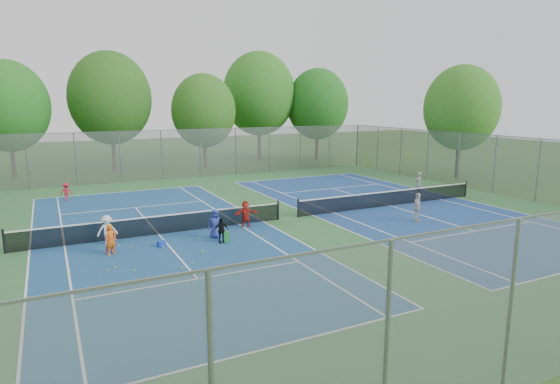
{
  "coord_description": "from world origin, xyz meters",
  "views": [
    {
      "loc": [
        -11.44,
        -21.9,
        6.28
      ],
      "look_at": [
        0.0,
        1.0,
        1.3
      ],
      "focal_mm": 30.0,
      "sensor_mm": 36.0,
      "label": 1
    }
  ],
  "objects_px": {
    "net_left": "(158,225)",
    "instructor": "(419,183)",
    "ball_hopper": "(227,237)",
    "ball_crate": "(162,244)",
    "net_right": "(390,199)"
  },
  "relations": [
    {
      "from": "net_left",
      "to": "instructor",
      "type": "bearing_deg",
      "value": 6.11
    },
    {
      "from": "net_left",
      "to": "ball_hopper",
      "type": "height_order",
      "value": "net_left"
    },
    {
      "from": "ball_crate",
      "to": "ball_hopper",
      "type": "xyz_separation_m",
      "value": [
        2.78,
        -0.66,
        0.13
      ]
    },
    {
      "from": "net_left",
      "to": "ball_crate",
      "type": "relative_size",
      "value": 42.26
    },
    {
      "from": "net_right",
      "to": "instructor",
      "type": "xyz_separation_m",
      "value": [
        4.03,
        1.93,
        0.32
      ]
    },
    {
      "from": "net_left",
      "to": "ball_crate",
      "type": "xyz_separation_m",
      "value": [
        -0.3,
        -1.98,
        -0.32
      ]
    },
    {
      "from": "net_right",
      "to": "ball_hopper",
      "type": "distance_m",
      "value": 11.82
    },
    {
      "from": "ball_crate",
      "to": "ball_hopper",
      "type": "bearing_deg",
      "value": -13.31
    },
    {
      "from": "net_right",
      "to": "instructor",
      "type": "height_order",
      "value": "instructor"
    },
    {
      "from": "net_left",
      "to": "net_right",
      "type": "xyz_separation_m",
      "value": [
        14.0,
        0.0,
        0.0
      ]
    },
    {
      "from": "net_left",
      "to": "instructor",
      "type": "height_order",
      "value": "instructor"
    },
    {
      "from": "net_right",
      "to": "ball_hopper",
      "type": "bearing_deg",
      "value": -167.11
    },
    {
      "from": "ball_hopper",
      "to": "instructor",
      "type": "height_order",
      "value": "instructor"
    },
    {
      "from": "ball_hopper",
      "to": "ball_crate",
      "type": "bearing_deg",
      "value": 166.69
    },
    {
      "from": "net_right",
      "to": "net_left",
      "type": "bearing_deg",
      "value": 180.0
    }
  ]
}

